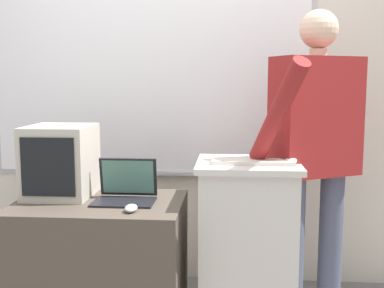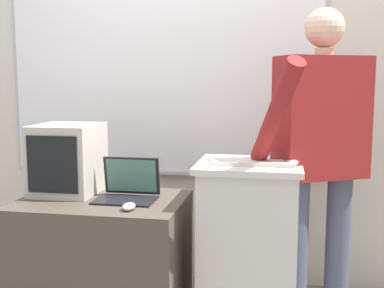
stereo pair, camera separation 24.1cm
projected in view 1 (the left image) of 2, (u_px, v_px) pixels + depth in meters
back_wall at (184, 72)px, 3.16m from camera, size 6.40×0.17×2.78m
lectern_podium at (247, 247)px, 2.53m from camera, size 0.53×0.49×0.92m
side_desk at (101, 267)px, 2.53m from camera, size 0.86×0.62×0.71m
person_presenter at (315, 145)px, 2.55m from camera, size 0.64×0.71×1.70m
laptop at (126, 187)px, 2.51m from camera, size 0.31×0.25×0.21m
wireless_keyboard at (253, 162)px, 2.41m from camera, size 0.41×0.13×0.02m
computer_mouse_by_laptop at (131, 208)px, 2.29m from camera, size 0.06×0.10×0.03m
computer_mouse_by_keyboard at (291, 160)px, 2.41m from camera, size 0.06×0.10×0.03m
crt_monitor at (61, 161)px, 2.58m from camera, size 0.33×0.37×0.38m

